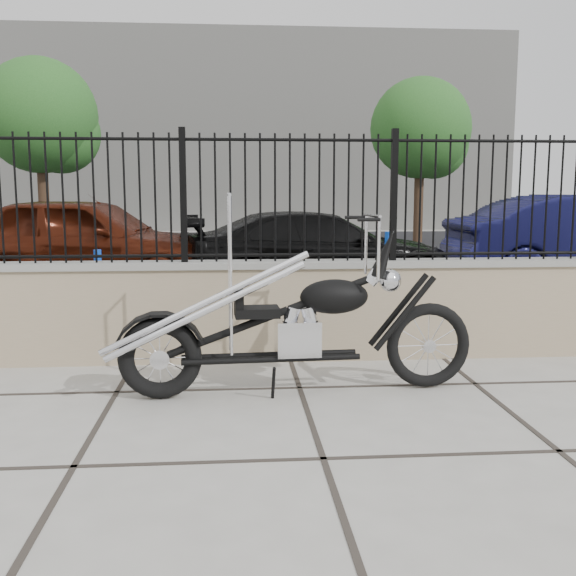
{
  "coord_description": "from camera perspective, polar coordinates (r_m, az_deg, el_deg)",
  "views": [
    {
      "loc": [
        -0.53,
        -3.9,
        1.64
      ],
      "look_at": [
        -0.08,
        1.66,
        0.82
      ],
      "focal_mm": 42.0,
      "sensor_mm": 36.0,
      "label": 1
    }
  ],
  "objects": [
    {
      "name": "chopper_motorcycle",
      "position": [
        5.35,
        0.26,
        -0.46
      ],
      "size": [
        2.76,
        0.64,
        1.64
      ],
      "primitive_type": null,
      "rotation": [
        0.0,
        0.0,
        0.06
      ],
      "color": "black",
      "rests_on": "ground_plane"
    },
    {
      "name": "background_building",
      "position": [
        30.5,
        -3.67,
        12.73
      ],
      "size": [
        22.0,
        6.0,
        8.0
      ],
      "primitive_type": "cube",
      "color": "beige",
      "rests_on": "ground_plane"
    },
    {
      "name": "car_black",
      "position": [
        11.03,
        2.69,
        3.14
      ],
      "size": [
        4.62,
        2.31,
        1.29
      ],
      "primitive_type": "imported",
      "rotation": [
        0.0,
        0.0,
        1.69
      ],
      "color": "black",
      "rests_on": "parking_lot"
    },
    {
      "name": "iron_fence",
      "position": [
        6.42,
        0.16,
        7.63
      ],
      "size": [
        14.0,
        0.08,
        1.2
      ],
      "primitive_type": "cube",
      "color": "black",
      "rests_on": "retaining_wall"
    },
    {
      "name": "bollard_a",
      "position": [
        9.32,
        -15.74,
        0.53
      ],
      "size": [
        0.13,
        0.13,
        0.85
      ],
      "primitive_type": "cylinder",
      "rotation": [
        0.0,
        0.0,
        0.38
      ],
      "color": "blue",
      "rests_on": "ground_plane"
    },
    {
      "name": "parking_lot",
      "position": [
        16.49,
        -2.72,
        2.6
      ],
      "size": [
        30.0,
        30.0,
        0.0
      ],
      "primitive_type": "plane",
      "color": "black",
      "rests_on": "ground"
    },
    {
      "name": "tree_left",
      "position": [
        21.34,
        -20.31,
        13.93
      ],
      "size": [
        3.31,
        3.31,
        5.59
      ],
      "rotation": [
        0.0,
        0.0,
        0.18
      ],
      "color": "#382619",
      "rests_on": "ground_plane"
    },
    {
      "name": "car_red",
      "position": [
        11.63,
        -16.69,
        3.76
      ],
      "size": [
        4.87,
        2.67,
        1.57
      ],
      "primitive_type": "imported",
      "rotation": [
        0.0,
        0.0,
        1.39
      ],
      "color": "#421509",
      "rests_on": "parking_lot"
    },
    {
      "name": "ground_plane",
      "position": [
        4.26,
        3.02,
        -14.26
      ],
      "size": [
        90.0,
        90.0,
        0.0
      ],
      "primitive_type": "plane",
      "color": "#99968E",
      "rests_on": "ground"
    },
    {
      "name": "tree_right",
      "position": [
        21.8,
        11.17,
        13.5
      ],
      "size": [
        3.1,
        3.1,
        5.24
      ],
      "rotation": [
        0.0,
        0.0,
        -0.03
      ],
      "color": "#382619",
      "rests_on": "ground_plane"
    },
    {
      "name": "bollard_b",
      "position": [
        9.37,
        8.53,
        1.47
      ],
      "size": [
        0.16,
        0.16,
        1.07
      ],
      "primitive_type": "cylinder",
      "rotation": [
        0.0,
        0.0,
        0.28
      ],
      "color": "#0B38B2",
      "rests_on": "ground_plane"
    },
    {
      "name": "retaining_wall",
      "position": [
        6.53,
        0.15,
        -1.89
      ],
      "size": [
        14.0,
        0.36,
        0.96
      ],
      "primitive_type": "cube",
      "color": "gray",
      "rests_on": "ground_plane"
    }
  ]
}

